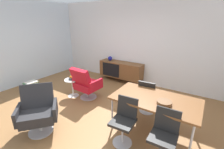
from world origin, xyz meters
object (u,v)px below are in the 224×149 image
dining_chair_front_right (164,134)px  dining_chair_front_left (124,119)px  dining_table (155,100)px  armchair_black_shell (38,110)px  sideboard (121,70)px  dining_chair_back_left (147,95)px  lounge_chair_red (86,83)px  magazine_stack (31,86)px  vase_cobalt (110,58)px  wooden_bowl_on_table (164,103)px  side_table_round (73,86)px  fruit_bowl (72,78)px

dining_chair_front_right → dining_chair_front_left: (-0.70, -0.00, 0.00)m
dining_table → dining_chair_front_right: (0.35, -0.56, -0.23)m
dining_table → armchair_black_shell: 2.30m
sideboard → dining_chair_back_left: dining_chair_back_left is taller
lounge_chair_red → magazine_stack: 1.97m
dining_chair_back_left → lounge_chair_red: size_ratio=0.90×
dining_table → armchair_black_shell: armchair_black_shell is taller
dining_chair_front_left → dining_chair_back_left: bearing=89.6°
vase_cobalt → magazine_stack: vase_cobalt is taller
sideboard → magazine_stack: size_ratio=3.81×
sideboard → magazine_stack: 3.04m
sideboard → wooden_bowl_on_table: (2.09, -2.12, 0.33)m
dining_chair_front_left → magazine_stack: size_ratio=2.03×
dining_chair_front_right → side_table_round: 2.96m
wooden_bowl_on_table → dining_chair_front_left: size_ratio=0.30×
vase_cobalt → dining_chair_front_left: (2.01, -2.57, -0.33)m
dining_chair_front_left → armchair_black_shell: (-1.59, -0.65, -0.00)m
lounge_chair_red → fruit_bowl: 0.46m
armchair_black_shell → side_table_round: (-0.56, 1.43, -0.15)m
fruit_bowl → wooden_bowl_on_table: bearing=-7.2°
vase_cobalt → wooden_bowl_on_table: bearing=-39.7°
dining_chair_back_left → lounge_chair_red: 1.73m
lounge_chair_red → side_table_round: (-0.44, -0.10, -0.15)m
dining_chair_back_left → lounge_chair_red: lounge_chair_red is taller
wooden_bowl_on_table → dining_table: bearing=149.3°
side_table_round → dining_chair_front_left: bearing=-20.0°
vase_cobalt → magazine_stack: (-1.56, -2.24, -0.65)m
dining_chair_front_left → sideboard: bearing=120.9°
dining_chair_back_left → vase_cobalt: bearing=144.3°
wooden_bowl_on_table → side_table_round: (-2.70, 0.34, -0.45)m
dining_table → dining_chair_back_left: size_ratio=1.87×
sideboard → armchair_black_shell: bearing=-90.9°
wooden_bowl_on_table → armchair_black_shell: 2.42m
wooden_bowl_on_table → armchair_black_shell: armchair_black_shell is taller
dining_chair_back_left → fruit_bowl: 2.18m
armchair_black_shell → fruit_bowl: 1.54m
dining_chair_front_right → dining_chair_front_left: bearing=-180.0°
dining_table → sideboard: bearing=133.3°
dining_chair_back_left → magazine_stack: bearing=-167.5°
wooden_bowl_on_table → dining_chair_back_left: bearing=128.8°
dining_chair_front_right → sideboard: bearing=131.1°
dining_chair_front_right → fruit_bowl: size_ratio=4.28×
wooden_bowl_on_table → armchair_black_shell: size_ratio=0.27×
fruit_bowl → dining_table: bearing=-5.0°
dining_table → magazine_stack: 3.97m
dining_chair_front_right → side_table_round: dining_chair_front_right is taller
dining_chair_back_left → magazine_stack: dining_chair_back_left is taller
dining_table → dining_chair_back_left: bearing=121.7°
dining_chair_back_left → sideboard: bearing=136.9°
vase_cobalt → armchair_black_shell: bearing=-82.6°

